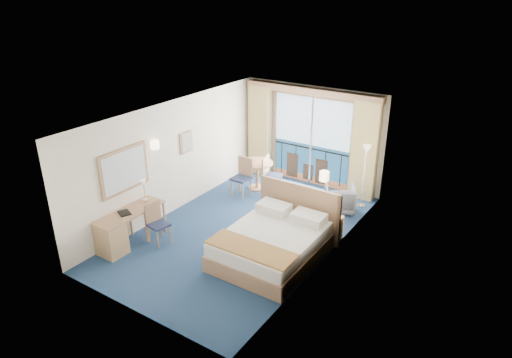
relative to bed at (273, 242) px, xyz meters
name	(u,v)px	position (x,y,z in m)	size (l,w,h in m)	color
floor	(244,231)	(-1.10, 0.54, -0.34)	(6.50, 6.50, 0.00)	navy
room_walls	(243,157)	(-1.10, 0.54, 1.44)	(4.04, 6.54, 2.72)	beige
balcony_door	(311,143)	(-1.11, 3.76, 0.80)	(2.36, 0.03, 2.52)	navy
curtain_left	(260,131)	(-2.65, 3.61, 0.94)	(0.65, 0.22, 2.55)	tan
curtain_right	(365,151)	(0.45, 3.61, 0.94)	(0.65, 0.22, 2.55)	tan
pelmet	(312,91)	(-1.10, 3.64, 2.24)	(3.80, 0.25, 0.18)	tan
mirror	(124,170)	(-3.07, -0.96, 1.21)	(0.05, 1.25, 0.95)	tan
wall_print	(186,142)	(-3.07, 0.99, 1.26)	(0.04, 0.42, 0.52)	tan
sconce_left	(155,145)	(-3.04, -0.06, 1.51)	(0.18, 0.18, 0.18)	#FFDDB2
sconce_right	(324,176)	(0.84, 0.39, 1.51)	(0.18, 0.18, 0.18)	#FFDDB2
bed	(273,242)	(0.00, 0.00, 0.00)	(1.92, 2.29, 1.21)	tan
nightstand	(331,228)	(0.68, 1.30, -0.07)	(0.41, 0.39, 0.53)	tan
phone	(331,215)	(0.64, 1.31, 0.23)	(0.18, 0.14, 0.08)	silver
armchair	(340,198)	(0.29, 2.63, -0.01)	(0.70, 0.72, 0.66)	#454853
floor_lamp	(366,161)	(0.65, 3.17, 0.87)	(0.22, 0.22, 1.60)	silver
desk	(116,234)	(-2.82, -1.59, 0.07)	(0.54, 1.58, 0.74)	tan
desk_chair	(156,221)	(-2.40, -0.84, 0.17)	(0.46, 0.45, 0.89)	#1F2849
folder	(124,213)	(-2.84, -1.28, 0.41)	(0.28, 0.21, 0.03)	black
desk_lamp	(144,186)	(-2.90, -0.63, 0.76)	(0.13, 0.13, 0.48)	silver
round_table	(257,169)	(-2.11, 2.63, 0.23)	(0.84, 0.84, 0.76)	tan
table_chair_a	(270,173)	(-1.69, 2.60, 0.22)	(0.51, 0.50, 1.00)	#1F2849
table_chair_b	(243,174)	(-2.20, 2.10, 0.23)	(0.44, 0.45, 1.01)	#1F2849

